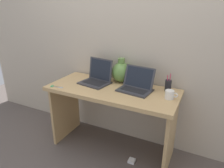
# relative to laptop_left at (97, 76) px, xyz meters

# --- Properties ---
(ground_plane) EXTENTS (6.00, 6.00, 0.00)m
(ground_plane) POSITION_rel_laptop_left_xyz_m (0.23, -0.09, -0.82)
(ground_plane) COLOR #564C47
(back_wall) EXTENTS (4.40, 0.04, 2.40)m
(back_wall) POSITION_rel_laptop_left_xyz_m (0.23, 0.24, 0.38)
(back_wall) COLOR #BCAD99
(back_wall) RESTS_ON ground
(desk) EXTENTS (1.37, 0.59, 0.75)m
(desk) POSITION_rel_laptop_left_xyz_m (0.23, -0.09, -0.24)
(desk) COLOR tan
(desk) RESTS_ON ground
(laptop_left) EXTENTS (0.35, 0.30, 0.26)m
(laptop_left) POSITION_rel_laptop_left_xyz_m (0.00, 0.00, 0.00)
(laptop_left) COLOR #333338
(laptop_left) RESTS_ON desk
(laptop_right) EXTENTS (0.36, 0.28, 0.23)m
(laptop_right) POSITION_rel_laptop_left_xyz_m (0.47, -0.01, -0.01)
(laptop_right) COLOR #333338
(laptop_right) RESTS_ON desk
(green_vase) EXTENTS (0.22, 0.22, 0.27)m
(green_vase) POSITION_rel_laptop_left_xyz_m (0.23, 0.14, 0.05)
(green_vase) COLOR #5B843D
(green_vase) RESTS_ON desk
(coffee_mug) EXTENTS (0.12, 0.08, 0.08)m
(coffee_mug) POSITION_rel_laptop_left_xyz_m (0.81, -0.08, -0.03)
(coffee_mug) COLOR white
(coffee_mug) RESTS_ON desk
(pen_cup) EXTENTS (0.06, 0.06, 0.18)m
(pen_cup) POSITION_rel_laptop_left_xyz_m (0.76, 0.11, -0.01)
(pen_cup) COLOR black
(pen_cup) RESTS_ON desk
(scissors) EXTENTS (0.15, 0.06, 0.01)m
(scissors) POSITION_rel_laptop_left_xyz_m (-0.34, -0.32, -0.07)
(scissors) COLOR #B7B7BC
(scissors) RESTS_ON desk
(power_brick) EXTENTS (0.07, 0.07, 0.03)m
(power_brick) POSITION_rel_laptop_left_xyz_m (0.52, -0.21, -0.81)
(power_brick) COLOR white
(power_brick) RESTS_ON ground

